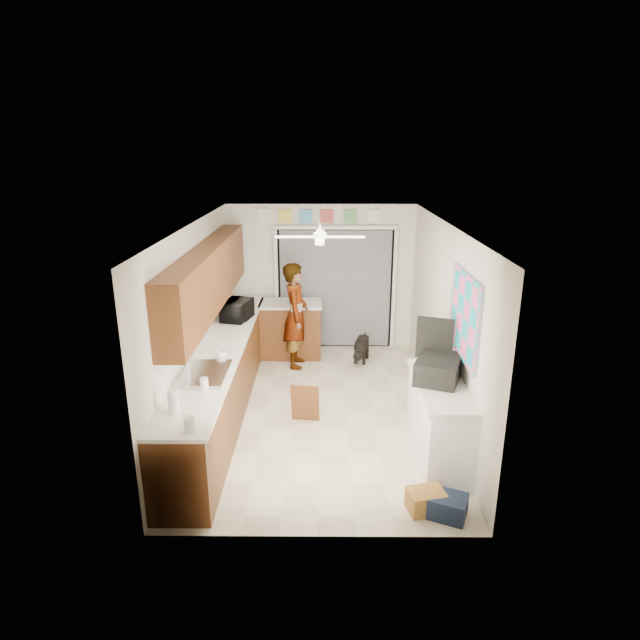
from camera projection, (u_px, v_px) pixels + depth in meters
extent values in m
plane|color=beige|center=(320.00, 409.00, 7.28)|extent=(5.00, 5.00, 0.00)
plane|color=white|center=(320.00, 225.00, 6.51)|extent=(5.00, 5.00, 0.00)
plane|color=silver|center=(321.00, 277.00, 9.27)|extent=(3.20, 0.00, 3.20)
plane|color=silver|center=(318.00, 414.00, 4.51)|extent=(3.20, 0.00, 3.20)
plane|color=silver|center=(196.00, 322.00, 6.90)|extent=(0.00, 5.00, 5.00)
plane|color=silver|center=(444.00, 322.00, 6.88)|extent=(0.00, 5.00, 5.00)
cube|color=#5E3116|center=(223.00, 379.00, 7.15)|extent=(0.60, 4.80, 0.90)
cube|color=white|center=(222.00, 346.00, 7.00)|extent=(0.62, 4.80, 0.04)
cube|color=#5E3116|center=(209.00, 277.00, 6.92)|extent=(0.32, 4.00, 0.80)
cube|color=silver|center=(205.00, 374.00, 6.04)|extent=(0.50, 0.76, 0.06)
cylinder|color=silver|center=(188.00, 366.00, 6.01)|extent=(0.03, 0.03, 0.22)
cube|color=#5E3116|center=(291.00, 330.00, 9.04)|extent=(1.00, 0.60, 0.90)
cube|color=white|center=(291.00, 303.00, 8.90)|extent=(1.04, 0.64, 0.04)
cube|color=black|center=(335.00, 289.00, 9.30)|extent=(2.00, 0.06, 2.10)
cube|color=gray|center=(335.00, 289.00, 9.26)|extent=(1.90, 0.03, 2.05)
cube|color=white|center=(277.00, 289.00, 9.28)|extent=(0.06, 0.04, 2.10)
cube|color=white|center=(394.00, 289.00, 9.27)|extent=(0.06, 0.04, 2.10)
cube|color=white|center=(336.00, 228.00, 8.94)|extent=(2.10, 0.04, 0.06)
cube|color=#E6D94C|center=(285.00, 216.00, 8.92)|extent=(0.22, 0.02, 0.22)
cube|color=#51A6D8|center=(306.00, 216.00, 8.92)|extent=(0.22, 0.02, 0.22)
cube|color=#C14A48|center=(327.00, 216.00, 8.92)|extent=(0.22, 0.02, 0.22)
cube|color=#60A860|center=(351.00, 216.00, 8.91)|extent=(0.22, 0.02, 0.22)
cube|color=white|center=(375.00, 216.00, 8.91)|extent=(0.22, 0.02, 0.22)
cube|color=silver|center=(264.00, 216.00, 8.92)|extent=(0.22, 0.02, 0.26)
cube|color=white|center=(439.00, 423.00, 5.99)|extent=(0.50, 1.40, 0.90)
cube|color=white|center=(441.00, 385.00, 5.84)|extent=(0.54, 1.44, 0.04)
cube|color=#FF5D9A|center=(464.00, 316.00, 5.81)|extent=(0.03, 1.15, 0.95)
cube|color=white|center=(320.00, 237.00, 6.75)|extent=(1.14, 1.14, 0.24)
imported|color=black|center=(237.00, 310.00, 7.96)|extent=(0.47, 0.60, 0.29)
imported|color=white|center=(221.00, 355.00, 6.49)|extent=(0.17, 0.17, 0.10)
cylinder|color=silver|center=(190.00, 424.00, 4.83)|extent=(0.13, 0.13, 0.14)
cylinder|color=silver|center=(204.00, 384.00, 5.67)|extent=(0.11, 0.11, 0.13)
cylinder|color=white|center=(173.00, 402.00, 5.16)|extent=(0.14, 0.14, 0.24)
cube|color=black|center=(438.00, 369.00, 5.90)|extent=(0.63, 0.72, 0.26)
cube|color=yellow|center=(438.00, 378.00, 5.94)|extent=(0.62, 0.70, 0.02)
cube|color=black|center=(435.00, 339.00, 6.10)|extent=(0.40, 0.18, 0.50)
cube|color=olive|center=(426.00, 501.00, 5.22)|extent=(0.40, 0.33, 0.22)
cube|color=#162138|center=(448.00, 506.00, 5.14)|extent=(0.44, 0.41, 0.21)
cube|color=#5E3116|center=(305.00, 403.00, 6.86)|extent=(0.37, 0.18, 0.54)
imported|color=white|center=(296.00, 316.00, 8.49)|extent=(0.43, 0.63, 1.70)
cube|color=black|center=(362.00, 349.00, 8.85)|extent=(0.38, 0.61, 0.44)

